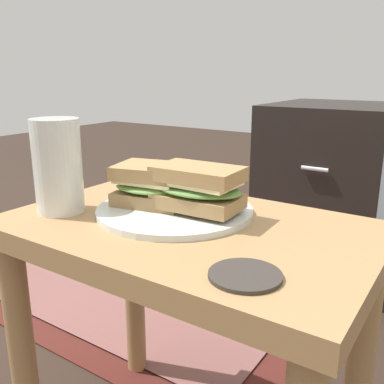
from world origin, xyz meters
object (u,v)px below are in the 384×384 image
Objects in this scene: beer_glass at (58,169)px; plate at (175,210)px; coaster at (245,275)px; sandwich_back at (198,187)px; sandwich_front at (152,184)px.

plate is at bearing 30.41° from beer_glass.
coaster is at bearing -35.15° from plate.
beer_glass is 1.81× the size of coaster.
sandwich_back is at bearing 137.38° from coaster.
sandwich_back reaches higher than plate.
plate is 0.06m from sandwich_back.
beer_glass is (-0.21, -0.10, 0.02)m from sandwich_back.
plate is 0.20m from beer_glass.
coaster is at bearing -29.49° from sandwich_front.
sandwich_front is 0.28m from coaster.
sandwich_front reaches higher than coaster.
plate is 1.77× the size of sandwich_front.
coaster is (0.20, -0.14, -0.00)m from plate.
sandwich_back reaches higher than sandwich_front.
beer_glass reaches higher than coaster.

